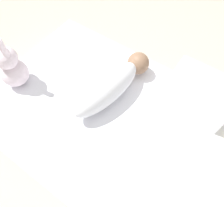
% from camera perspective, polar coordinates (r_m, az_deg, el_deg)
% --- Properties ---
extents(ground_plane, '(12.00, 12.00, 0.00)m').
position_cam_1_polar(ground_plane, '(1.36, 1.25, -8.24)').
color(ground_plane, '#B2A893').
extents(bed_mattress, '(1.51, 0.95, 0.21)m').
position_cam_1_polar(bed_mattress, '(1.27, 1.34, -6.35)').
color(bed_mattress, white).
rests_on(bed_mattress, ground_plane).
extents(swaddled_baby, '(0.22, 0.56, 0.18)m').
position_cam_1_polar(swaddled_baby, '(1.18, -0.11, 4.94)').
color(swaddled_baby, white).
rests_on(swaddled_baby, bed_mattress).
extents(pillow, '(0.34, 0.31, 0.10)m').
position_cam_1_polar(pillow, '(1.29, 21.62, 2.75)').
color(pillow, white).
rests_on(pillow, bed_mattress).
extents(bunny_plush, '(0.16, 0.16, 0.34)m').
position_cam_1_polar(bunny_plush, '(1.33, -24.82, 8.52)').
color(bunny_plush, silver).
rests_on(bunny_plush, bed_mattress).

